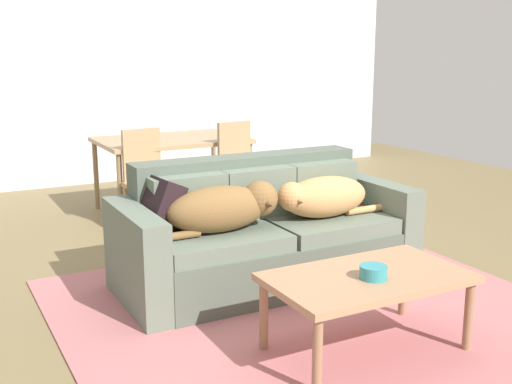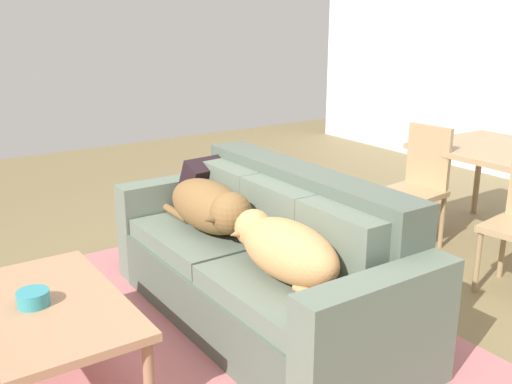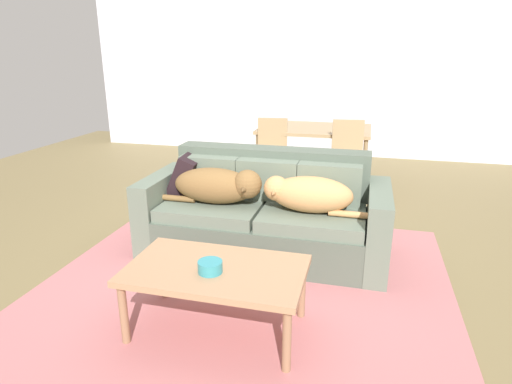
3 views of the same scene
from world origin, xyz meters
name	(u,v)px [view 1 (image 1 of 3)]	position (x,y,z in m)	size (l,w,h in m)	color
ground_plane	(265,283)	(0.00, 0.00, 0.00)	(10.00, 10.00, 0.00)	olive
back_partition	(105,71)	(0.00, 4.00, 1.35)	(8.00, 0.12, 2.70)	silver
area_rug	(323,319)	(0.02, -0.72, 0.01)	(3.01, 3.04, 0.01)	#B56A6C
couch	(263,235)	(0.02, 0.05, 0.34)	(2.07, 0.89, 0.87)	#4F5A4D
dog_on_left_cushion	(226,207)	(-0.34, -0.10, 0.61)	(0.89, 0.36, 0.31)	brown
dog_on_right_cushion	(321,197)	(0.39, -0.11, 0.60)	(0.83, 0.33, 0.29)	tan
throw_pillow_by_left_arm	(157,207)	(-0.74, 0.11, 0.62)	(0.15, 0.36, 0.36)	black
coffee_table	(367,283)	(-0.01, -1.16, 0.39)	(1.08, 0.63, 0.44)	tan
bowl_on_coffee_table	(373,272)	(-0.02, -1.22, 0.48)	(0.15, 0.15, 0.07)	teal
dining_table	(171,144)	(0.16, 2.25, 0.68)	(1.42, 0.97, 0.74)	tan
dining_chair_near_left	(147,176)	(-0.29, 1.66, 0.50)	(0.44, 0.44, 0.92)	tan
dining_chair_near_right	(240,167)	(0.62, 1.62, 0.51)	(0.45, 0.45, 0.94)	tan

